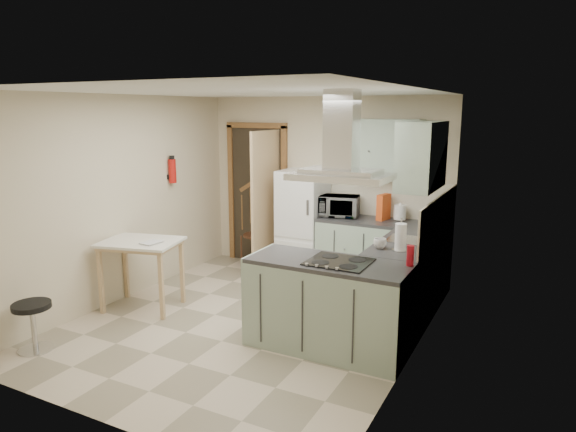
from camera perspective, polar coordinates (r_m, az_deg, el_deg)
The scene contains 28 objects.
floor at distance 5.85m, azimuth -4.36°, elevation -11.68°, with size 4.20×4.20×0.00m, color #C1AF96.
ceiling at distance 5.37m, azimuth -4.79°, elevation 13.62°, with size 4.20×4.20×0.00m, color silver.
back_wall at distance 7.31m, azimuth 4.12°, elevation 3.31°, with size 3.60×3.60×0.00m, color beige.
left_wall at distance 6.58m, azimuth -18.03°, elevation 1.81°, with size 4.20×4.20×0.00m, color beige.
right_wall at distance 4.79m, azimuth 14.09°, elevation -1.53°, with size 4.20×4.20×0.00m, color beige.
doorway at distance 7.81m, azimuth -3.44°, elevation 2.38°, with size 1.10×0.12×2.10m, color brown.
fridge at distance 7.21m, azimuth 1.66°, elevation -0.82°, with size 0.60×0.60×1.50m, color white.
counter_back at distance 6.97m, azimuth 8.05°, elevation -3.92°, with size 1.08×0.60×0.90m, color #9EB2A0.
counter_right at distance 6.13m, azimuth 13.42°, elevation -6.36°, with size 0.60×1.95×0.90m, color #9EB2A0.
splashback at distance 7.00m, azimuth 11.31°, elevation 1.90°, with size 1.68×0.02×0.50m, color beige.
wall_cabinet_back at distance 6.76m, azimuth 11.09°, elevation 7.55°, with size 0.85×0.35×0.70m, color #9EB2A0.
wall_cabinet_right at distance 5.56m, azimuth 14.67°, elevation 6.51°, with size 0.35×0.90×0.70m, color #9EB2A0.
peninsula at distance 5.09m, azimuth 4.51°, elevation -9.86°, with size 1.55×0.65×0.90m, color #9EB2A0.
hob at distance 4.91m, azimuth 5.68°, elevation -5.08°, with size 0.58×0.50×0.01m, color black.
extractor_hood at distance 4.73m, azimuth 5.88°, elevation 4.39°, with size 0.90×0.55×0.10m, color silver.
sink at distance 5.84m, azimuth 13.21°, elevation -2.60°, with size 0.45×0.40×0.01m, color silver.
fire_extinguisher at distance 7.16m, azimuth -12.72°, elevation 4.89°, with size 0.10×0.10×0.32m, color #B2140F.
drop_leaf_table at distance 6.33m, azimuth -15.87°, elevation -6.27°, with size 0.88×0.66×0.82m, color #DEBF88.
bentwood_chair at distance 7.65m, azimuth -3.41°, elevation -2.14°, with size 0.43×0.43×0.97m, color #4A2E18.
stool at distance 5.69m, azimuth -26.42°, elevation -10.93°, with size 0.36×0.36×0.49m, color black.
microwave at distance 6.95m, azimuth 5.71°, elevation 1.11°, with size 0.52×0.35×0.29m, color black.
kettle at distance 6.81m, azimuth 12.33°, elevation 0.43°, with size 0.16×0.16×0.23m, color white.
cereal_box at distance 6.82m, azimuth 10.58°, elevation 0.98°, with size 0.09×0.23×0.34m, color #D54A19.
soap_bottle at distance 6.28m, azimuth 14.99°, elevation -0.74°, with size 0.10×0.10×0.21m, color #B9BAC6.
paper_towel at distance 5.37m, azimuth 12.41°, elevation -2.26°, with size 0.12×0.12×0.29m, color white.
cup at distance 5.43m, azimuth 10.19°, elevation -3.03°, with size 0.13×0.13×0.11m, color silver.
red_bottle at distance 4.89m, azimuth 13.43°, elevation -4.30°, with size 0.07×0.07×0.19m, color #B20F1C.
book at distance 6.11m, azimuth -15.51°, elevation -2.36°, with size 0.17×0.23×0.10m, color #AB4F39.
Camera 1 is at (2.83, -4.56, 2.33)m, focal length 32.00 mm.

